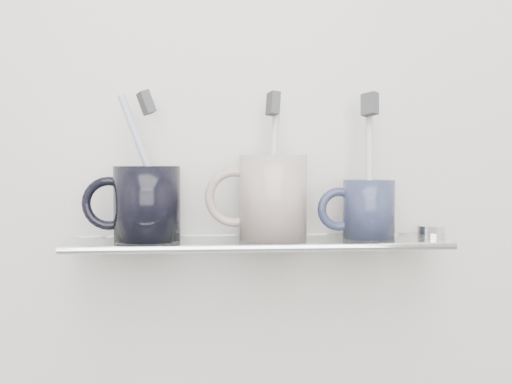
{
  "coord_description": "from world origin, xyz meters",
  "views": [
    {
      "loc": [
        -0.07,
        0.19,
        1.21
      ],
      "look_at": [
        -0.0,
        1.04,
        1.16
      ],
      "focal_mm": 45.0,
      "sensor_mm": 36.0,
      "label": 1
    }
  ],
  "objects": [
    {
      "name": "bristles_left",
      "position": [
        -0.15,
        1.04,
        1.28
      ],
      "size": [
        0.03,
        0.03,
        0.03
      ],
      "primitive_type": "cube",
      "rotation": [
        -0.13,
        -0.33,
        0.41
      ],
      "color": "#3C3D40",
      "rests_on": "toothbrush_left"
    },
    {
      "name": "mug_center_handle",
      "position": [
        -0.03,
        1.04,
        1.16
      ],
      "size": [
        0.08,
        0.01,
        0.08
      ],
      "primitive_type": "torus",
      "rotation": [
        1.57,
        0.0,
        0.0
      ],
      "color": "white",
      "rests_on": "mug_center"
    },
    {
      "name": "toothbrush_left",
      "position": [
        -0.15,
        1.04,
        1.2
      ],
      "size": [
        0.08,
        0.02,
        0.18
      ],
      "primitive_type": "cylinder",
      "rotation": [
        -0.13,
        -0.33,
        0.41
      ],
      "color": "silver",
      "rests_on": "mug_left"
    },
    {
      "name": "mug_center",
      "position": [
        0.02,
        1.04,
        1.16
      ],
      "size": [
        0.12,
        0.12,
        0.11
      ],
      "primitive_type": "cylinder",
      "rotation": [
        0.0,
        0.0,
        0.43
      ],
      "color": "white",
      "rests_on": "shelf_glass"
    },
    {
      "name": "mug_left",
      "position": [
        -0.15,
        1.04,
        1.15
      ],
      "size": [
        0.11,
        0.11,
        0.1
      ],
      "primitive_type": "cylinder",
      "rotation": [
        0.0,
        0.0,
        0.29
      ],
      "color": "black",
      "rests_on": "shelf_glass"
    },
    {
      "name": "mug_right",
      "position": [
        0.15,
        1.04,
        1.14
      ],
      "size": [
        0.08,
        0.08,
        0.08
      ],
      "primitive_type": "cylinder",
      "rotation": [
        0.0,
        0.0,
        -0.19
      ],
      "color": "#1B2238",
      "rests_on": "shelf_glass"
    },
    {
      "name": "wall_back",
      "position": [
        0.0,
        1.1,
        1.25
      ],
      "size": [
        2.5,
        0.0,
        2.5
      ],
      "primitive_type": "plane",
      "rotation": [
        1.57,
        0.0,
        0.0
      ],
      "color": "beige",
      "rests_on": "ground"
    },
    {
      "name": "mug_left_handle",
      "position": [
        -0.2,
        1.04,
        1.15
      ],
      "size": [
        0.07,
        0.01,
        0.07
      ],
      "primitive_type": "torus",
      "rotation": [
        1.57,
        0.0,
        0.0
      ],
      "color": "black",
      "rests_on": "mug_left"
    },
    {
      "name": "bristles_right",
      "position": [
        0.15,
        1.04,
        1.28
      ],
      "size": [
        0.02,
        0.03,
        0.03
      ],
      "primitive_type": "cube",
      "rotation": [
        -0.14,
        0.17,
        0.66
      ],
      "color": "#3C3D40",
      "rests_on": "toothbrush_right"
    },
    {
      "name": "bracket_left",
      "position": [
        -0.21,
        1.09,
        1.09
      ],
      "size": [
        0.02,
        0.03,
        0.02
      ],
      "primitive_type": "cylinder",
      "rotation": [
        1.57,
        0.0,
        0.0
      ],
      "color": "silver",
      "rests_on": "wall_back"
    },
    {
      "name": "mug_right_handle",
      "position": [
        0.11,
        1.04,
        1.14
      ],
      "size": [
        0.06,
        0.01,
        0.06
      ],
      "primitive_type": "torus",
      "rotation": [
        1.57,
        0.0,
        0.0
      ],
      "color": "#1B2238",
      "rests_on": "mug_right"
    },
    {
      "name": "bracket_right",
      "position": [
        0.21,
        1.09,
        1.09
      ],
      "size": [
        0.02,
        0.03,
        0.02
      ],
      "primitive_type": "cylinder",
      "rotation": [
        1.57,
        0.0,
        0.0
      ],
      "color": "silver",
      "rests_on": "wall_back"
    },
    {
      "name": "toothbrush_right",
      "position": [
        0.15,
        1.04,
        1.2
      ],
      "size": [
        0.02,
        0.05,
        0.19
      ],
      "primitive_type": "cylinder",
      "rotation": [
        -0.14,
        0.17,
        0.66
      ],
      "color": "silver",
      "rests_on": "mug_right"
    },
    {
      "name": "bristles_center",
      "position": [
        0.02,
        1.04,
        1.28
      ],
      "size": [
        0.02,
        0.03,
        0.03
      ],
      "primitive_type": "cube",
      "rotation": [
        -0.1,
        0.11,
        0.26
      ],
      "color": "#3C3D40",
      "rests_on": "toothbrush_center"
    },
    {
      "name": "chrome_cap",
      "position": [
        0.24,
        1.04,
        1.11
      ],
      "size": [
        0.04,
        0.04,
        0.02
      ],
      "primitive_type": "cylinder",
      "color": "silver",
      "rests_on": "shelf_glass"
    },
    {
      "name": "shelf_glass",
      "position": [
        0.0,
        1.04,
        1.1
      ],
      "size": [
        0.5,
        0.12,
        0.01
      ],
      "primitive_type": "cube",
      "color": "silver",
      "rests_on": "wall_back"
    },
    {
      "name": "shelf_rail",
      "position": [
        0.0,
        0.98,
        1.1
      ],
      "size": [
        0.5,
        0.01,
        0.01
      ],
      "primitive_type": "cylinder",
      "rotation": [
        0.0,
        1.57,
        0.0
      ],
      "color": "silver",
      "rests_on": "shelf_glass"
    },
    {
      "name": "toothbrush_center",
      "position": [
        0.02,
        1.04,
        1.2
      ],
      "size": [
        0.03,
        0.04,
        0.19
      ],
      "primitive_type": "cylinder",
      "rotation": [
        -0.1,
        0.11,
        0.26
      ],
      "color": "silver",
      "rests_on": "mug_center"
    }
  ]
}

